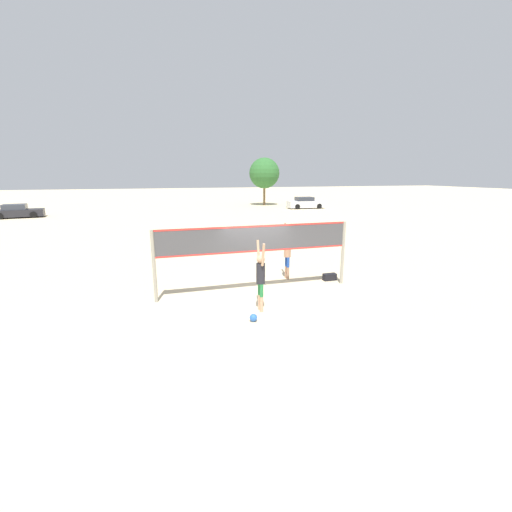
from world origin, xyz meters
TOP-DOWN VIEW (x-y plane):
  - ground_plane at (0.00, 0.00)m, footprint 200.00×200.00m
  - volleyball_net at (0.00, 0.00)m, footprint 7.25×0.12m
  - player_spiker at (-0.38, -1.77)m, footprint 0.28×0.72m
  - player_blocker at (1.72, 1.23)m, footprint 0.28×0.73m
  - volleyball at (-0.83, -2.50)m, footprint 0.23×0.23m
  - gear_bag at (3.32, 0.48)m, footprint 0.54×0.24m
  - parked_car_near at (-16.51, 28.25)m, footprint 4.72×2.52m
  - parked_car_mid at (15.32, 28.82)m, footprint 4.80×2.07m
  - tree_left_cluster at (11.69, 34.81)m, footprint 4.19×4.19m

SIDE VIEW (x-z plane):
  - ground_plane at x=0.00m, z-range 0.00..0.00m
  - volleyball at x=-0.83m, z-range 0.00..0.23m
  - gear_bag at x=3.32m, z-range 0.00..0.28m
  - parked_car_near at x=-16.51m, z-range -0.07..1.29m
  - parked_car_mid at x=15.32m, z-range -0.07..1.38m
  - player_spiker at x=-0.38m, z-range 0.07..2.32m
  - player_blocker at x=1.72m, z-range 0.07..2.37m
  - volleyball_net at x=0.00m, z-range 0.54..3.02m
  - tree_left_cluster at x=11.69m, z-range 1.15..7.67m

